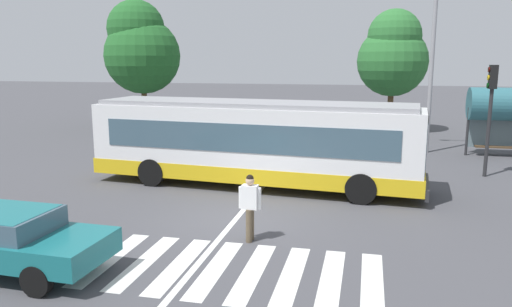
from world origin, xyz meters
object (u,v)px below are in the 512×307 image
city_transit_bus (254,143)px  parked_car_charcoal (358,129)px  background_tree_left (141,48)px  background_tree_right (393,54)px  foreground_sedan (5,237)px  twin_arm_street_lamp (434,32)px  parked_car_teal (306,128)px  pedestrian_crossing_street (250,204)px  traffic_light_far_corner (491,102)px  parked_car_black (263,127)px

city_transit_bus → parked_car_charcoal: bearing=71.6°
background_tree_left → background_tree_right: bearing=5.0°
foreground_sedan → twin_arm_street_lamp: bearing=58.2°
parked_car_charcoal → background_tree_right: background_tree_right is taller
parked_car_teal → twin_arm_street_lamp: bearing=-16.3°
city_transit_bus → pedestrian_crossing_street: (1.16, -5.48, -0.62)m
parked_car_charcoal → background_tree_left: background_tree_left is taller
background_tree_right → city_transit_bus: bearing=-109.0°
city_transit_bus → twin_arm_street_lamp: bearing=50.5°
parked_car_teal → traffic_light_far_corner: traffic_light_far_corner is taller
foreground_sedan → background_tree_right: bearing=69.6°
parked_car_black → parked_car_charcoal: (5.29, 0.09, 0.00)m
twin_arm_street_lamp → background_tree_right: 7.39m
traffic_light_far_corner → twin_arm_street_lamp: size_ratio=0.46×
city_transit_bus → pedestrian_crossing_street: bearing=-78.0°
foreground_sedan → traffic_light_far_corner: 17.01m
parked_car_black → parked_car_teal: bearing=-3.4°
background_tree_left → parked_car_charcoal: bearing=-14.3°
pedestrian_crossing_street → parked_car_charcoal: size_ratio=0.38×
parked_car_teal → twin_arm_street_lamp: (6.22, -1.82, 5.02)m
pedestrian_crossing_street → parked_car_black: pedestrian_crossing_street is taller
traffic_light_far_corner → twin_arm_street_lamp: bearing=108.8°
parked_car_black → parked_car_charcoal: 5.29m
city_transit_bus → background_tree_left: (-11.01, 14.04, 3.70)m
city_transit_bus → twin_arm_street_lamp: size_ratio=1.28×
parked_car_black → traffic_light_far_corner: (10.35, -6.87, 2.16)m
city_transit_bus → parked_car_black: (-1.85, 10.27, -0.82)m
background_tree_left → pedestrian_crossing_street: bearing=-58.0°
background_tree_left → traffic_light_far_corner: bearing=-28.6°
twin_arm_street_lamp → background_tree_right: bearing=101.9°
parked_car_charcoal → traffic_light_far_corner: 8.87m
parked_car_black → twin_arm_street_lamp: 10.22m
foreground_sedan → background_tree_right: 25.80m
parked_car_teal → background_tree_right: bearing=48.6°
parked_car_black → pedestrian_crossing_street: bearing=-79.2°
pedestrian_crossing_street → background_tree_left: size_ratio=0.20×
twin_arm_street_lamp → parked_car_charcoal: bearing=148.8°
pedestrian_crossing_street → background_tree_right: size_ratio=0.23×
pedestrian_crossing_street → twin_arm_street_lamp: bearing=67.6°
parked_car_black → parked_car_teal: same height
foreground_sedan → twin_arm_street_lamp: size_ratio=0.48×
pedestrian_crossing_street → twin_arm_street_lamp: (5.67, 13.78, 4.82)m
parked_car_black → background_tree_left: (-9.17, 3.77, 4.52)m
background_tree_right → parked_car_black: bearing=-144.0°
foreground_sedan → background_tree_left: size_ratio=0.54×
twin_arm_street_lamp → background_tree_right: size_ratio=1.24×
parked_car_black → city_transit_bus: bearing=-79.8°
pedestrian_crossing_street → foreground_sedan: 5.55m
foreground_sedan → traffic_light_far_corner: traffic_light_far_corner is taller
parked_car_teal → background_tree_right: (4.71, 5.35, 4.11)m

